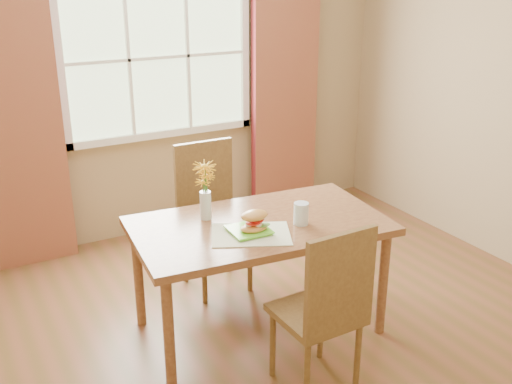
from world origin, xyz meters
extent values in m
cube|color=brown|center=(0.00, 0.00, -0.01)|extent=(4.20, 3.80, 0.02)
cube|color=#9F865F|center=(0.00, 1.91, 1.35)|extent=(4.20, 0.02, 2.70)
cube|color=#A7BF90|center=(0.00, 1.88, 1.50)|extent=(1.50, 0.02, 1.20)
cube|color=white|center=(0.00, 1.85, 0.87)|extent=(1.62, 0.04, 0.06)
cube|color=white|center=(-0.78, 1.85, 1.50)|extent=(0.06, 0.04, 1.32)
cube|color=white|center=(0.78, 1.85, 1.50)|extent=(0.06, 0.04, 1.32)
cube|color=white|center=(0.00, 1.85, 1.50)|extent=(1.50, 0.03, 0.02)
cube|color=maroon|center=(-1.15, 1.78, 1.10)|extent=(0.65, 0.08, 2.20)
cube|color=maroon|center=(1.15, 1.78, 1.10)|extent=(0.65, 0.08, 2.20)
cube|color=olive|center=(-0.06, 0.10, 0.72)|extent=(1.60, 1.00, 0.05)
cylinder|color=olive|center=(-0.77, -0.18, 0.35)|extent=(0.06, 0.06, 0.69)
cylinder|color=olive|center=(0.59, -0.31, 0.35)|extent=(0.06, 0.06, 0.69)
cylinder|color=olive|center=(-0.71, 0.52, 0.35)|extent=(0.06, 0.06, 0.69)
cylinder|color=olive|center=(0.66, 0.39, 0.35)|extent=(0.06, 0.06, 0.69)
cube|color=brown|center=(-0.06, -0.52, 0.44)|extent=(0.42, 0.42, 0.04)
cube|color=brown|center=(-0.06, -0.70, 0.73)|extent=(0.41, 0.04, 0.53)
cylinder|color=brown|center=(-0.22, -0.69, 0.21)|extent=(0.04, 0.04, 0.42)
cylinder|color=brown|center=(0.11, -0.68, 0.21)|extent=(0.04, 0.04, 0.42)
cylinder|color=brown|center=(-0.23, -0.35, 0.21)|extent=(0.04, 0.04, 0.42)
cylinder|color=brown|center=(0.10, -0.34, 0.21)|extent=(0.04, 0.04, 0.42)
cube|color=brown|center=(-0.06, 0.72, 0.47)|extent=(0.44, 0.44, 0.04)
cube|color=brown|center=(-0.06, 0.92, 0.77)|extent=(0.44, 0.04, 0.56)
cylinder|color=brown|center=(-0.24, 0.55, 0.22)|extent=(0.04, 0.04, 0.45)
cylinder|color=brown|center=(0.11, 0.55, 0.22)|extent=(0.04, 0.04, 0.45)
cylinder|color=brown|center=(-0.23, 0.90, 0.22)|extent=(0.04, 0.04, 0.45)
cylinder|color=brown|center=(0.12, 0.90, 0.22)|extent=(0.04, 0.04, 0.45)
cube|color=beige|center=(-0.19, -0.03, 0.74)|extent=(0.55, 0.49, 0.01)
cube|color=#6EDD37|center=(-0.19, 0.00, 0.75)|extent=(0.23, 0.23, 0.01)
ellipsoid|color=#D08A47|center=(-0.17, -0.03, 0.78)|extent=(0.17, 0.12, 0.05)
ellipsoid|color=#4C8C2D|center=(-0.12, -0.05, 0.80)|extent=(0.09, 0.06, 0.01)
cylinder|color=red|center=(-0.17, -0.03, 0.82)|extent=(0.09, 0.09, 0.01)
cylinder|color=red|center=(-0.14, -0.02, 0.82)|extent=(0.08, 0.08, 0.01)
ellipsoid|color=#D08A47|center=(-0.17, -0.02, 0.86)|extent=(0.17, 0.12, 0.06)
cylinder|color=silver|center=(0.15, -0.04, 0.81)|extent=(0.09, 0.09, 0.13)
cylinder|color=silver|center=(0.15, -0.04, 0.80)|extent=(0.08, 0.08, 0.11)
cylinder|color=silver|center=(-0.32, 0.31, 0.83)|extent=(0.07, 0.07, 0.18)
cylinder|color=silver|center=(-0.32, 0.31, 0.79)|extent=(0.06, 0.06, 0.09)
cylinder|color=#3D7028|center=(-0.32, 0.31, 0.91)|extent=(0.01, 0.01, 0.33)
cylinder|color=#3D7028|center=(-0.31, 0.31, 0.88)|extent=(0.01, 0.01, 0.27)
cylinder|color=#3D7028|center=(-0.33, 0.32, 0.86)|extent=(0.01, 0.01, 0.23)
cylinder|color=#3D7028|center=(-0.31, 0.32, 0.89)|extent=(0.01, 0.01, 0.30)
camera|label=1|loc=(-1.69, -2.78, 2.20)|focal=42.00mm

